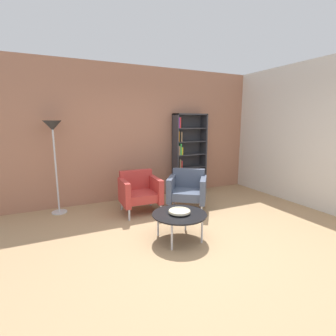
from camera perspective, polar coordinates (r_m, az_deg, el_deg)
name	(u,v)px	position (r m, az deg, el deg)	size (l,w,h in m)	color
ground_plane	(198,240)	(3.86, 6.86, -16.05)	(8.32, 8.32, 0.00)	tan
brick_back_panel	(141,134)	(5.68, -6.21, 7.76)	(6.40, 0.12, 2.90)	#A87056
plaster_right_partition	(302,135)	(5.89, 28.30, 6.67)	(0.12, 5.20, 2.90)	silver
bookshelf_tall	(187,155)	(5.98, 4.30, 2.91)	(0.80, 0.30, 1.90)	#333338
coffee_table_low	(179,215)	(3.72, 2.62, -10.74)	(0.80, 0.80, 0.40)	black
decorative_bowl	(179,211)	(3.70, 2.63, -9.82)	(0.32, 0.32, 0.05)	beige
armchair_spare_guest	(187,189)	(4.95, 4.44, -4.79)	(0.95, 0.93, 0.78)	#4C566B
armchair_near_window	(139,191)	(4.84, -6.54, -5.19)	(0.74, 0.68, 0.78)	#B73833
floor_lamp_torchiere	(53,137)	(5.02, -24.69, 6.48)	(0.32, 0.32, 1.74)	silver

